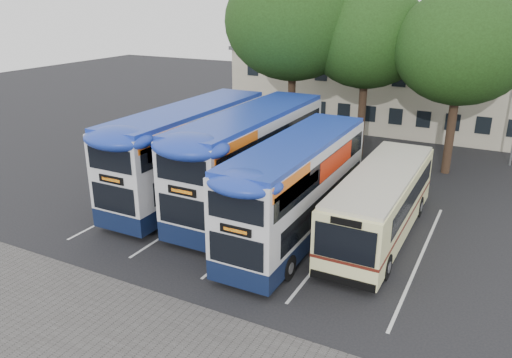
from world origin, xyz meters
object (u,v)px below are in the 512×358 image
object	(u,v)px
tree_mid	(367,37)
bus_single	(382,200)
bus_dd_mid	(252,155)
tree_right	(462,47)
bus_dd_right	(298,185)
tree_left	(293,22)
bus_dd_left	(190,148)

from	to	relation	value
tree_mid	bus_single	bearing A→B (deg)	-69.24
tree_mid	bus_dd_mid	xyz separation A→B (m)	(-2.33, -10.84, -5.04)
tree_right	bus_dd_mid	world-z (taller)	tree_right
bus_dd_right	bus_single	distance (m)	3.75
bus_dd_mid	bus_dd_right	world-z (taller)	bus_dd_mid
tree_left	bus_dd_left	xyz separation A→B (m)	(-1.32, -9.94, -5.93)
bus_dd_mid	bus_single	bearing A→B (deg)	-3.25
bus_dd_left	bus_dd_right	bearing A→B (deg)	-15.27
tree_right	bus_dd_left	size ratio (longest dim) A/B	0.92
tree_left	bus_single	bearing A→B (deg)	-48.96
tree_right	bus_dd_right	xyz separation A→B (m)	(-4.61, -12.10, -4.94)
bus_dd_left	bus_dd_mid	world-z (taller)	bus_dd_mid
tree_mid	bus_dd_left	xyz separation A→B (m)	(-5.81, -11.11, -5.07)
bus_dd_mid	bus_dd_left	bearing A→B (deg)	-175.46
tree_mid	bus_dd_left	bearing A→B (deg)	-117.62
tree_right	bus_dd_right	world-z (taller)	tree_right
tree_mid	tree_right	xyz separation A→B (m)	(5.64, -0.88, -0.33)
tree_right	bus_dd_right	bearing A→B (deg)	-110.86
tree_mid	bus_dd_mid	world-z (taller)	tree_mid
bus_dd_left	bus_dd_mid	bearing A→B (deg)	4.54
bus_dd_right	bus_single	world-z (taller)	bus_dd_right
bus_dd_right	bus_dd_mid	bearing A→B (deg)	147.46
tree_left	bus_single	world-z (taller)	tree_left
tree_left	tree_mid	distance (m)	4.72
bus_dd_right	bus_single	xyz separation A→B (m)	(3.22, 1.77, -0.73)
tree_right	bus_dd_mid	distance (m)	13.59
bus_dd_left	bus_single	world-z (taller)	bus_dd_left
tree_right	bus_dd_left	distance (m)	16.07
tree_left	bus_dd_mid	world-z (taller)	tree_left
tree_mid	bus_dd_left	distance (m)	13.53
tree_left	bus_dd_mid	distance (m)	11.53
bus_dd_mid	bus_dd_right	size ratio (longest dim) A/B	1.10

